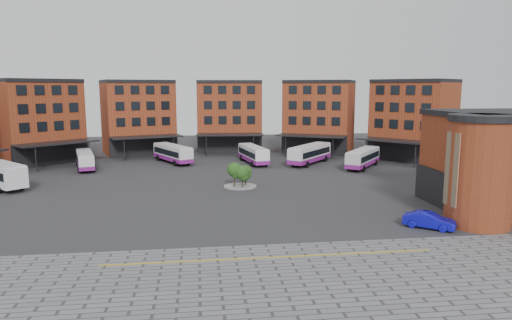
{
  "coord_description": "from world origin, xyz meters",
  "views": [
    {
      "loc": [
        -3.5,
        -47.38,
        13.06
      ],
      "look_at": [
        3.8,
        9.32,
        4.0
      ],
      "focal_mm": 32.0,
      "sensor_mm": 36.0,
      "label": 1
    }
  ],
  "objects": [
    {
      "name": "bus_b",
      "position": [
        -21.75,
        28.62,
        1.54
      ],
      "size": [
        5.02,
        10.35,
        2.84
      ],
      "rotation": [
        0.0,
        0.0,
        0.28
      ],
      "color": "silver",
      "rests_on": "ground"
    },
    {
      "name": "yellow_line",
      "position": [
        2.0,
        -14.0,
        0.03
      ],
      "size": [
        26.0,
        0.15,
        0.02
      ],
      "primitive_type": "cube",
      "color": "gold",
      "rests_on": "paving_zone"
    },
    {
      "name": "bus_c",
      "position": [
        -7.94,
        33.3,
        1.69
      ],
      "size": [
        7.43,
        11.0,
        3.13
      ],
      "rotation": [
        0.0,
        0.0,
        0.49
      ],
      "color": "white",
      "rests_on": "ground"
    },
    {
      "name": "paving_zone",
      "position": [
        2.0,
        -22.0,
        0.01
      ],
      "size": [
        50.0,
        22.0,
        0.02
      ],
      "primitive_type": "cube",
      "color": "slate",
      "rests_on": "ground"
    },
    {
      "name": "blue_car",
      "position": [
        17.92,
        -8.44,
        0.77
      ],
      "size": [
        4.69,
        4.13,
        1.54
      ],
      "primitive_type": "imported",
      "rotation": [
        0.0,
        0.0,
        0.92
      ],
      "color": "#0F0DB5",
      "rests_on": "ground"
    },
    {
      "name": "tree_island",
      "position": [
        2.02,
        11.55,
        1.9
      ],
      "size": [
        4.4,
        4.4,
        3.42
      ],
      "color": "gray",
      "rests_on": "ground"
    },
    {
      "name": "main_building",
      "position": [
        -4.77,
        38.25,
        7.23
      ],
      "size": [
        94.14,
        42.48,
        14.6
      ],
      "color": "brown",
      "rests_on": "ground"
    },
    {
      "name": "bus_f",
      "position": [
        23.48,
        24.0,
        1.67
      ],
      "size": [
        8.64,
        10.21,
        3.08
      ],
      "rotation": [
        0.0,
        0.0,
        -0.65
      ],
      "color": "silver",
      "rests_on": "ground"
    },
    {
      "name": "bus_e",
      "position": [
        15.77,
        28.98,
        1.78
      ],
      "size": [
        9.56,
        10.68,
        3.29
      ],
      "rotation": [
        0.0,
        0.0,
        -0.7
      ],
      "color": "white",
      "rests_on": "ground"
    },
    {
      "name": "ground",
      "position": [
        0.0,
        0.0,
        0.0
      ],
      "size": [
        160.0,
        160.0,
        0.0
      ],
      "primitive_type": "plane",
      "color": "#28282B",
      "rests_on": "ground"
    },
    {
      "name": "bus_d",
      "position": [
        6.05,
        30.73,
        1.64
      ],
      "size": [
        4.34,
        11.01,
        3.03
      ],
      "rotation": [
        0.0,
        0.0,
        0.18
      ],
      "color": "white",
      "rests_on": "ground"
    },
    {
      "name": "east_building",
      "position": [
        28.7,
        -3.06,
        5.29
      ],
      "size": [
        17.4,
        15.4,
        10.6
      ],
      "color": "brown",
      "rests_on": "ground"
    }
  ]
}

